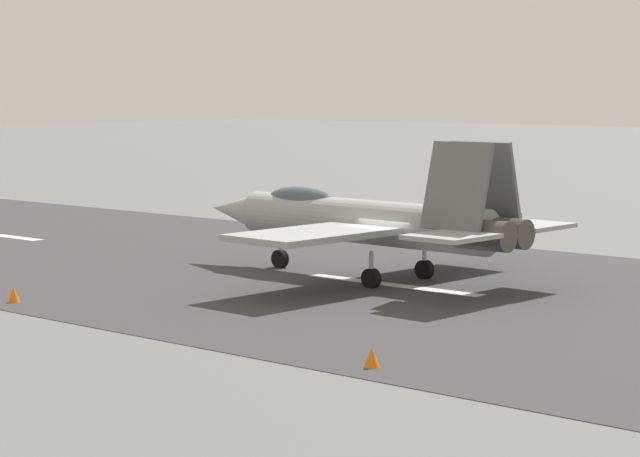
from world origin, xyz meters
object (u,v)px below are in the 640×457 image
at_px(fighter_jet, 366,220).
at_px(marker_cone_mid, 14,295).
at_px(crew_person, 272,211).
at_px(marker_cone_near, 372,358).

bearing_deg(fighter_jet, marker_cone_mid, 64.50).
bearing_deg(crew_person, marker_cone_near, 137.27).
height_order(fighter_jet, marker_cone_mid, fighter_jet).
distance_m(fighter_jet, crew_person, 20.16).
xyz_separation_m(fighter_jet, crew_person, (16.18, -11.94, -1.50)).
height_order(fighter_jet, marker_cone_near, fighter_jet).
height_order(fighter_jet, crew_person, fighter_jet).
bearing_deg(marker_cone_near, marker_cone_mid, 0.00).
bearing_deg(marker_cone_near, crew_person, -42.73).
bearing_deg(marker_cone_near, fighter_jet, -50.70).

